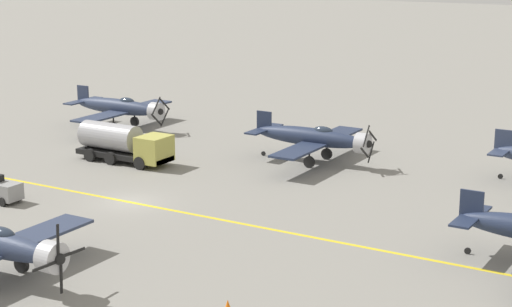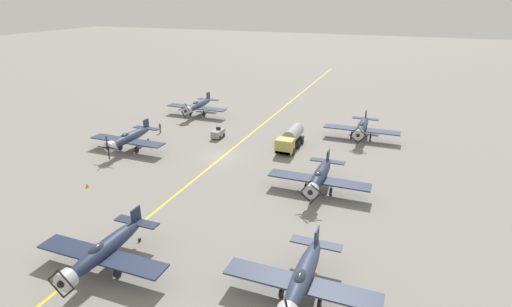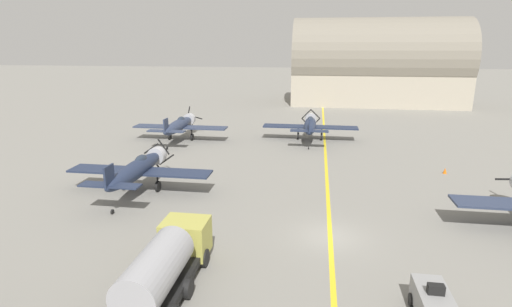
{
  "view_description": "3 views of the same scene",
  "coord_description": "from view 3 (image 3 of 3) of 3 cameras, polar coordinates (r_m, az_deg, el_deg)",
  "views": [
    {
      "loc": [
        42.09,
        34.8,
        16.6
      ],
      "look_at": [
        -7.52,
        5.22,
        2.38
      ],
      "focal_mm": 60.0,
      "sensor_mm": 36.0,
      "label": 1
    },
    {
      "loc": [
        -23.94,
        48.11,
        21.9
      ],
      "look_at": [
        -6.66,
        3.65,
        2.87
      ],
      "focal_mm": 28.0,
      "sensor_mm": 36.0,
      "label": 2
    },
    {
      "loc": [
        -1.18,
        -23.67,
        11.82
      ],
      "look_at": [
        -5.59,
        5.14,
        3.89
      ],
      "focal_mm": 28.0,
      "sensor_mm": 36.0,
      "label": 3
    }
  ],
  "objects": [
    {
      "name": "tow_tractor",
      "position": [
        20.52,
        23.87,
        -18.75
      ],
      "size": [
        1.57,
        2.6,
        1.79
      ],
      "color": "gray",
      "rests_on": "ground"
    },
    {
      "name": "airplane_mid_left",
      "position": [
        34.13,
        -16.54,
        -2.13
      ],
      "size": [
        12.0,
        9.98,
        3.65
      ],
      "rotation": [
        0.0,
        0.0,
        -0.12
      ],
      "color": "#222C46",
      "rests_on": "ground"
    },
    {
      "name": "airplane_far_center",
      "position": [
        51.29,
        7.74,
        4.06
      ],
      "size": [
        12.0,
        9.98,
        3.65
      ],
      "rotation": [
        0.0,
        0.0,
        0.1
      ],
      "color": "#212B44",
      "rests_on": "ground"
    },
    {
      "name": "taxiway_stripe",
      "position": [
        26.48,
        10.54,
        -11.56
      ],
      "size": [
        0.3,
        160.0,
        0.01
      ],
      "primitive_type": "cube",
      "color": "yellow",
      "rests_on": "ground"
    },
    {
      "name": "airplane_far_left",
      "position": [
        51.59,
        -10.9,
        3.98
      ],
      "size": [
        12.0,
        9.98,
        3.77
      ],
      "rotation": [
        0.0,
        0.0,
        0.05
      ],
      "color": "#2D3851",
      "rests_on": "ground"
    },
    {
      "name": "ground_plane",
      "position": [
        26.48,
        10.54,
        -11.56
      ],
      "size": [
        400.0,
        400.0,
        0.0
      ],
      "primitive_type": "plane",
      "color": "gray"
    },
    {
      "name": "fuel_tanker",
      "position": [
        20.73,
        -12.63,
        -15.01
      ],
      "size": [
        2.68,
        8.0,
        2.98
      ],
      "color": "black",
      "rests_on": "ground"
    },
    {
      "name": "hangar",
      "position": [
        86.7,
        16.82,
        11.84
      ],
      "size": [
        33.68,
        15.69,
        17.19
      ],
      "color": "#B2A893",
      "rests_on": "ground"
    },
    {
      "name": "traffic_cone",
      "position": [
        42.03,
        25.38,
        -2.24
      ],
      "size": [
        0.36,
        0.36,
        0.55
      ],
      "primitive_type": "cone",
      "color": "orange",
      "rests_on": "ground"
    }
  ]
}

